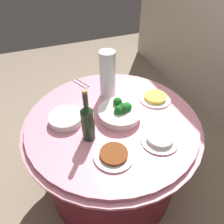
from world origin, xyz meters
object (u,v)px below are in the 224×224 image
(broccoli_bowl, at_px, (120,112))
(plate_stack, at_px, (66,118))
(label_placard_front, at_px, (107,77))
(food_plate_stir_fry, at_px, (114,155))
(food_plate_rice, at_px, (160,139))
(wine_bottle, at_px, (88,121))
(food_plate_fried_egg, at_px, (155,98))
(serving_tongs, at_px, (82,84))
(decorative_fruit_vase, at_px, (108,77))

(broccoli_bowl, bearing_deg, plate_stack, -104.54)
(label_placard_front, bearing_deg, food_plate_stir_fry, -17.69)
(food_plate_rice, xyz_separation_m, label_placard_front, (-0.71, -0.06, 0.01))
(plate_stack, xyz_separation_m, label_placard_front, (-0.35, 0.41, 0.01))
(label_placard_front, bearing_deg, wine_bottle, -30.28)
(food_plate_fried_egg, height_order, label_placard_front, label_placard_front)
(serving_tongs, distance_m, food_plate_stir_fry, 0.74)
(decorative_fruit_vase, distance_m, food_plate_stir_fry, 0.57)
(plate_stack, height_order, wine_bottle, wine_bottle)
(decorative_fruit_vase, bearing_deg, wine_bottle, -35.25)
(food_plate_rice, bearing_deg, decorative_fruit_vase, -167.03)
(broccoli_bowl, relative_size, food_plate_fried_egg, 1.27)
(food_plate_rice, bearing_deg, broccoli_bowl, -153.96)
(decorative_fruit_vase, bearing_deg, plate_stack, -63.92)
(food_plate_rice, distance_m, label_placard_front, 0.71)
(label_placard_front, bearing_deg, plate_stack, -49.28)
(broccoli_bowl, xyz_separation_m, food_plate_stir_fry, (0.28, -0.15, -0.03))
(plate_stack, height_order, serving_tongs, plate_stack)
(wine_bottle, bearing_deg, plate_stack, -152.08)
(wine_bottle, bearing_deg, label_placard_front, 149.72)
(decorative_fruit_vase, bearing_deg, food_plate_stir_fry, -17.20)
(wine_bottle, relative_size, serving_tongs, 2.05)
(broccoli_bowl, bearing_deg, label_placard_front, 170.38)
(decorative_fruit_vase, relative_size, food_plate_stir_fry, 1.55)
(broccoli_bowl, xyz_separation_m, decorative_fruit_vase, (-0.26, 0.01, 0.11))
(plate_stack, relative_size, wine_bottle, 0.62)
(broccoli_bowl, xyz_separation_m, serving_tongs, (-0.47, -0.13, -0.04))
(plate_stack, bearing_deg, food_plate_rice, 52.56)
(serving_tongs, distance_m, food_plate_rice, 0.78)
(serving_tongs, height_order, label_placard_front, label_placard_front)
(plate_stack, xyz_separation_m, wine_bottle, (0.18, 0.10, 0.10))
(serving_tongs, bearing_deg, decorative_fruit_vase, 33.78)
(decorative_fruit_vase, relative_size, food_plate_fried_egg, 1.55)
(wine_bottle, distance_m, serving_tongs, 0.59)
(decorative_fruit_vase, relative_size, serving_tongs, 2.08)
(serving_tongs, distance_m, food_plate_fried_egg, 0.58)
(plate_stack, distance_m, serving_tongs, 0.43)
(wine_bottle, height_order, food_plate_rice, wine_bottle)
(broccoli_bowl, bearing_deg, food_plate_rice, 26.04)
(wine_bottle, relative_size, food_plate_rice, 1.53)
(food_plate_fried_egg, bearing_deg, food_plate_stir_fry, -52.24)
(plate_stack, bearing_deg, label_placard_front, 130.72)
(decorative_fruit_vase, xyz_separation_m, food_plate_rice, (0.53, 0.12, -0.14))
(broccoli_bowl, distance_m, plate_stack, 0.35)
(decorative_fruit_vase, distance_m, label_placard_front, 0.23)
(wine_bottle, xyz_separation_m, label_placard_front, (-0.53, 0.31, -0.10))
(wine_bottle, height_order, food_plate_fried_egg, wine_bottle)
(food_plate_fried_egg, bearing_deg, plate_stack, -90.55)
(label_placard_front, bearing_deg, food_plate_fried_egg, 33.04)
(broccoli_bowl, xyz_separation_m, plate_stack, (-0.09, -0.33, -0.02))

